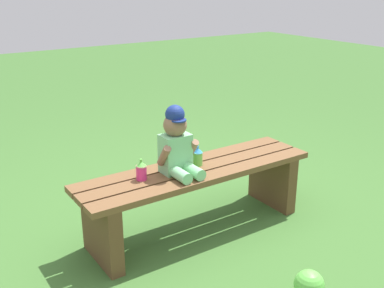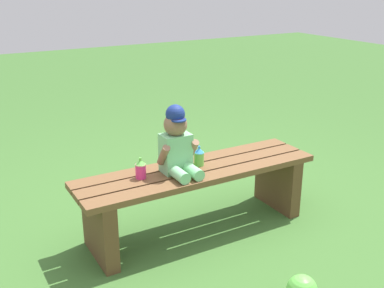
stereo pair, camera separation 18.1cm
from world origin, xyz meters
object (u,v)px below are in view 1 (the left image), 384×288
park_bench (197,188)px  toy_ball (309,285)px  child_figure (177,144)px  sippy_cup_right (198,156)px  sippy_cup_left (141,170)px

park_bench → toy_ball: (0.08, -0.86, -0.21)m
child_figure → toy_ball: child_figure is taller
child_figure → sippy_cup_right: child_figure is taller
sippy_cup_left → toy_ball: sippy_cup_left is taller
child_figure → sippy_cup_right: (0.16, 0.03, -0.12)m
child_figure → toy_ball: 1.03m
child_figure → sippy_cup_left: (-0.22, 0.03, -0.12)m
sippy_cup_left → toy_ball: 1.07m
toy_ball → sippy_cup_right: bearing=93.4°
park_bench → sippy_cup_left: size_ratio=12.10×
child_figure → park_bench: bearing=-1.4°
child_figure → sippy_cup_right: size_ratio=3.26×
sippy_cup_left → sippy_cup_right: 0.38m
sippy_cup_right → toy_ball: bearing=-86.6°
sippy_cup_left → sippy_cup_right: same height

